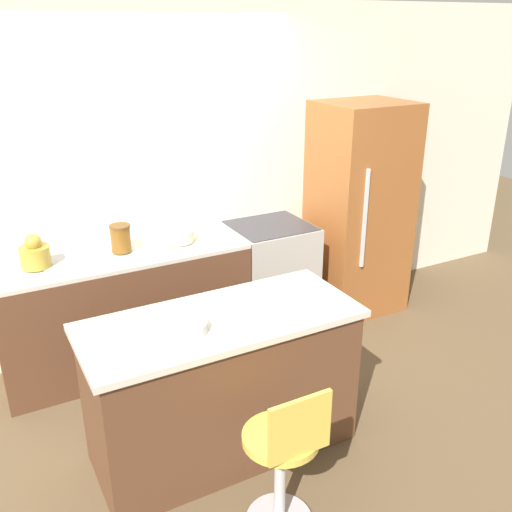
# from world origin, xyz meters

# --- Properties ---
(ground_plane) EXTENTS (14.00, 14.00, 0.00)m
(ground_plane) POSITION_xyz_m (0.00, 0.00, 0.00)
(ground_plane) COLOR brown
(wall_back) EXTENTS (8.00, 0.06, 2.60)m
(wall_back) POSITION_xyz_m (0.00, 0.64, 1.30)
(wall_back) COLOR silver
(wall_back) RESTS_ON ground_plane
(back_counter) EXTENTS (1.80, 0.59, 0.91)m
(back_counter) POSITION_xyz_m (-0.27, 0.32, 0.45)
(back_counter) COLOR brown
(back_counter) RESTS_ON ground_plane
(kitchen_island) EXTENTS (1.59, 0.67, 0.90)m
(kitchen_island) POSITION_xyz_m (-0.04, -0.89, 0.45)
(kitchen_island) COLOR brown
(kitchen_island) RESTS_ON ground_plane
(oven_range) EXTENTS (0.65, 0.61, 0.91)m
(oven_range) POSITION_xyz_m (0.97, 0.32, 0.45)
(oven_range) COLOR #B7B2A8
(oven_range) RESTS_ON ground_plane
(refrigerator) EXTENTS (0.75, 0.68, 1.84)m
(refrigerator) POSITION_xyz_m (1.83, 0.29, 0.92)
(refrigerator) COLOR #995628
(refrigerator) RESTS_ON ground_plane
(stool_chair) EXTENTS (0.39, 0.39, 0.88)m
(stool_chair) POSITION_xyz_m (-0.03, -1.58, 0.42)
(stool_chair) COLOR #B7B7BC
(stool_chair) RESTS_ON ground_plane
(kettle) EXTENTS (0.20, 0.20, 0.23)m
(kettle) POSITION_xyz_m (-0.84, 0.33, 1.00)
(kettle) COLOR #B29333
(kettle) RESTS_ON back_counter
(mixing_bowl) EXTENTS (0.24, 0.24, 0.09)m
(mixing_bowl) POSITION_xyz_m (0.18, 0.33, 0.96)
(mixing_bowl) COLOR beige
(mixing_bowl) RESTS_ON back_counter
(canister_jar) EXTENTS (0.15, 0.15, 0.20)m
(canister_jar) POSITION_xyz_m (-0.26, 0.33, 1.01)
(canister_jar) COLOR brown
(canister_jar) RESTS_ON back_counter
(fruit_bowl) EXTENTS (0.27, 0.27, 0.06)m
(fruit_bowl) POSITION_xyz_m (-0.29, -0.94, 0.93)
(fruit_bowl) COLOR white
(fruit_bowl) RESTS_ON kitchen_island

